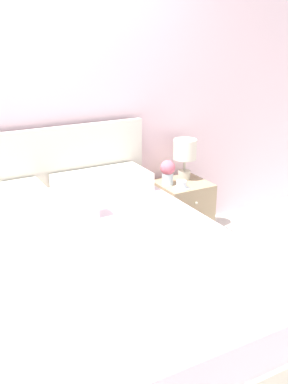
% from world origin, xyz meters
% --- Properties ---
extents(ground_plane, '(12.00, 12.00, 0.00)m').
position_xyz_m(ground_plane, '(0.00, 0.00, 0.00)').
color(ground_plane, silver).
extents(wall_back, '(8.00, 0.06, 2.60)m').
position_xyz_m(wall_back, '(0.00, 0.07, 1.30)').
color(wall_back, silver).
rests_on(wall_back, ground_plane).
extents(bed, '(1.69, 2.12, 1.05)m').
position_xyz_m(bed, '(0.00, -0.99, 0.31)').
color(bed, beige).
rests_on(bed, ground_plane).
extents(nightstand, '(0.42, 0.41, 0.51)m').
position_xyz_m(nightstand, '(1.15, -0.22, 0.25)').
color(nightstand, tan).
rests_on(nightstand, ground_plane).
extents(table_lamp, '(0.19, 0.19, 0.35)m').
position_xyz_m(table_lamp, '(1.20, -0.14, 0.75)').
color(table_lamp, beige).
rests_on(table_lamp, nightstand).
extents(flower_vase, '(0.12, 0.12, 0.21)m').
position_xyz_m(flower_vase, '(1.01, -0.20, 0.63)').
color(flower_vase, silver).
rests_on(flower_vase, nightstand).
extents(teacup, '(0.13, 0.13, 0.06)m').
position_xyz_m(teacup, '(1.06, -0.33, 0.54)').
color(teacup, white).
rests_on(teacup, nightstand).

